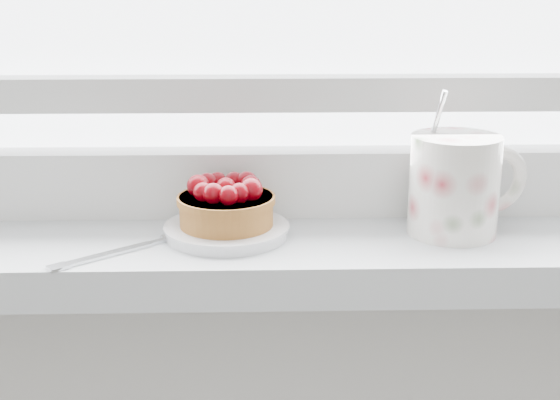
{
  "coord_description": "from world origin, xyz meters",
  "views": [
    {
      "loc": [
        -0.04,
        1.16,
        1.2
      ],
      "look_at": [
        -0.02,
        1.88,
        0.98
      ],
      "focal_mm": 50.0,
      "sensor_mm": 36.0,
      "label": 1
    }
  ],
  "objects_px": {
    "raspberry_tart": "(226,203)",
    "floral_mug": "(457,183)",
    "saucer": "(227,231)",
    "fork": "(136,247)"
  },
  "relations": [
    {
      "from": "saucer",
      "to": "raspberry_tart",
      "type": "distance_m",
      "value": 0.03
    },
    {
      "from": "saucer",
      "to": "fork",
      "type": "xyz_separation_m",
      "value": [
        -0.08,
        -0.03,
        -0.0
      ]
    },
    {
      "from": "saucer",
      "to": "fork",
      "type": "bearing_deg",
      "value": -158.76
    },
    {
      "from": "raspberry_tart",
      "to": "floral_mug",
      "type": "height_order",
      "value": "floral_mug"
    },
    {
      "from": "saucer",
      "to": "floral_mug",
      "type": "distance_m",
      "value": 0.23
    },
    {
      "from": "raspberry_tart",
      "to": "fork",
      "type": "bearing_deg",
      "value": -158.79
    },
    {
      "from": "saucer",
      "to": "fork",
      "type": "distance_m",
      "value": 0.09
    },
    {
      "from": "saucer",
      "to": "fork",
      "type": "height_order",
      "value": "saucer"
    },
    {
      "from": "raspberry_tart",
      "to": "floral_mug",
      "type": "bearing_deg",
      "value": 1.25
    },
    {
      "from": "saucer",
      "to": "raspberry_tart",
      "type": "bearing_deg",
      "value": 9.86
    }
  ]
}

